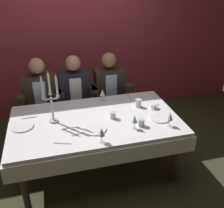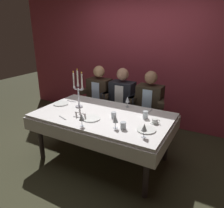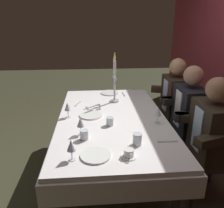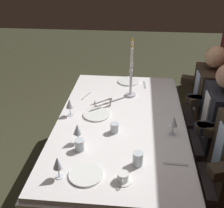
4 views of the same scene
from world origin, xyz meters
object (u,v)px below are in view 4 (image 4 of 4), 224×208
Objects in this scene: dinner_plate_0 at (129,81)px; water_tumbler_0 at (138,159)px; wine_glass_1 at (70,104)px; water_tumbler_1 at (115,128)px; dining_table at (120,130)px; wine_glass_3 at (174,122)px; dinner_plate_1 at (86,174)px; seated_diner_0 at (209,93)px; seated_diner_1 at (221,117)px; wine_glass_0 at (58,163)px; wine_glass_2 at (77,130)px; water_tumbler_2 at (80,145)px; coffee_cup_0 at (123,178)px; candelabra at (131,73)px; dinner_plate_2 at (97,114)px.

water_tumbler_0 reaches higher than dinner_plate_0.
wine_glass_1 is 0.48m from water_tumbler_1.
dining_table is 0.26m from water_tumbler_1.
wine_glass_1 is 0.91m from wine_glass_3.
dinner_plate_1 is 0.19× the size of seated_diner_0.
dinner_plate_1 is at bearing -51.73° from seated_diner_1.
water_tumbler_0 is (0.40, -0.27, -0.06)m from wine_glass_3.
wine_glass_0 is 1.00× the size of wine_glass_2.
coffee_cup_0 is (0.29, 0.34, -0.02)m from water_tumbler_2.
wine_glass_3 reaches higher than water_tumbler_2.
wine_glass_0 is at bearing -42.43° from seated_diner_0.
water_tumbler_1 is at bearing -8.92° from candelabra.
wine_glass_0 is 1.00× the size of wine_glass_1.
seated_diner_1 reaches higher than dinner_plate_0.
water_tumbler_0 is at bearing 5.07° from dinner_plate_0.
dining_table is 11.83× the size of wine_glass_0.
water_tumbler_1 is at bearing -4.11° from dinner_plate_0.
dinner_plate_0 and dinner_plate_1 have the same top height.
wine_glass_0 is at bearing -54.75° from seated_diner_1.
water_tumbler_0 is at bearing 4.96° from candelabra.
candelabra is at bearing 171.80° from dining_table.
dinner_plate_1 is 2.86× the size of water_tumbler_1.
wine_glass_1 reaches higher than dinner_plate_0.
wine_glass_0 is 1.65× the size of water_tumbler_0.
wine_glass_2 is at bearing -24.10° from candelabra.
candelabra is 0.48× the size of seated_diner_0.
coffee_cup_0 is at bearing -29.09° from water_tumbler_0.
dining_table is 0.81m from dinner_plate_0.
seated_diner_1 reaches higher than wine_glass_2.
dinner_plate_2 is 1.11m from seated_diner_1.
candelabra is 0.70m from water_tumbler_1.
wine_glass_3 is (0.99, 0.40, 0.11)m from dinner_plate_0.
dining_table is at bearing -55.77° from seated_diner_0.
seated_diner_0 reaches higher than dinner_plate_1.
seated_diner_0 reaches higher than dining_table.
dinner_plate_0 is 1.39m from water_tumbler_0.
seated_diner_0 reaches higher than wine_glass_3.
water_tumbler_1 is at bearing -88.23° from wine_glass_3.
seated_diner_0 reaches higher than wine_glass_1.
seated_diner_0 is at bearing 76.75° from dinner_plate_0.
seated_diner_0 is (-0.55, 1.11, -0.01)m from dinner_plate_2.
dinner_plate_0 is 1.49× the size of wine_glass_2.
candelabra is at bearing -175.04° from water_tumbler_0.
wine_glass_2 is at bearing -161.01° from water_tumbler_2.
water_tumbler_0 is at bearing 65.04° from wine_glass_2.
dinner_plate_0 is 1.54m from dinner_plate_1.
seated_diner_0 is (-1.06, 1.16, -0.05)m from water_tumbler_2.
seated_diner_1 is at bearing 97.96° from dining_table.
water_tumbler_0 is at bearing 150.91° from coffee_cup_0.
coffee_cup_0 reaches higher than dinner_plate_0.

